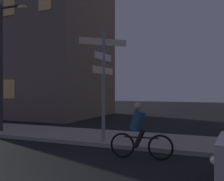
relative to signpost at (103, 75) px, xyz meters
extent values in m
cube|color=gray|center=(0.43, 1.14, -2.42)|extent=(40.00, 2.90, 0.14)
cylinder|color=gray|center=(0.00, 0.00, -0.41)|extent=(0.12, 0.12, 3.87)
cube|color=beige|center=(0.00, 0.00, 1.17)|extent=(1.27, 1.27, 0.24)
cube|color=white|center=(0.00, 0.00, 0.65)|extent=(0.03, 1.33, 0.24)
cube|color=beige|center=(0.00, 0.00, 0.16)|extent=(0.03, 1.59, 0.24)
cylinder|color=#2D2D30|center=(-5.23, 0.43, 0.45)|extent=(0.16, 0.16, 5.59)
cylinder|color=#2D2D30|center=(-4.63, 0.43, 3.10)|extent=(1.20, 0.10, 0.10)
ellipsoid|color=#F9E099|center=(-4.04, 0.43, 3.00)|extent=(0.44, 0.28, 0.20)
sphere|color=#F9EFCC|center=(3.81, -3.32, -1.80)|extent=(0.16, 0.16, 0.16)
sphere|color=#F9EFCC|center=(3.86, -2.14, -1.80)|extent=(0.16, 0.16, 0.16)
torus|color=black|center=(2.31, -1.15, -2.13)|extent=(0.72, 0.15, 0.72)
torus|color=black|center=(1.22, -1.29, -2.13)|extent=(0.72, 0.15, 0.72)
cylinder|color=black|center=(1.76, -1.22, -1.88)|extent=(1.00, 0.17, 0.04)
cylinder|color=navy|center=(1.66, -1.23, -1.40)|extent=(0.49, 0.37, 0.61)
sphere|color=tan|center=(1.66, -1.23, -0.99)|extent=(0.22, 0.22, 0.22)
cylinder|color=black|center=(1.70, -1.14, -1.91)|extent=(0.35, 0.16, 0.55)
cylinder|color=black|center=(1.72, -1.32, -1.91)|extent=(0.35, 0.16, 0.55)
cube|color=#F2C672|center=(-8.69, 4.47, -0.49)|extent=(0.90, 0.06, 1.20)
cube|color=#F2C672|center=(-8.69, 4.47, 4.78)|extent=(0.90, 0.06, 1.20)
cube|color=#F2C672|center=(-5.93, 4.47, 4.78)|extent=(0.90, 0.06, 1.20)
camera|label=1|loc=(4.02, -8.57, -0.50)|focal=43.11mm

